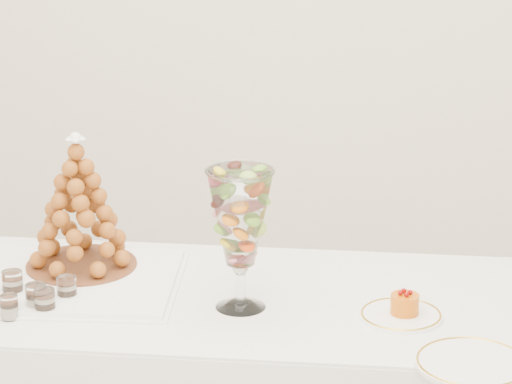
# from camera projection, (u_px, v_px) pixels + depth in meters

# --- Properties ---
(lace_tray) EXTENTS (0.64, 0.50, 0.02)m
(lace_tray) POSITION_uv_depth(u_px,v_px,m) (62.00, 281.00, 3.23)
(lace_tray) COLOR white
(lace_tray) RESTS_ON buffet_table
(macaron_vase) EXTENTS (0.17, 0.17, 0.37)m
(macaron_vase) POSITION_uv_depth(u_px,v_px,m) (240.00, 219.00, 3.02)
(macaron_vase) COLOR white
(macaron_vase) RESTS_ON buffet_table
(cake_plate) EXTENTS (0.21, 0.21, 0.01)m
(cake_plate) POSITION_uv_depth(u_px,v_px,m) (401.00, 316.00, 3.03)
(cake_plate) COLOR white
(cake_plate) RESTS_ON buffet_table
(spare_plate) EXTENTS (0.27, 0.27, 0.01)m
(spare_plate) POSITION_uv_depth(u_px,v_px,m) (472.00, 364.00, 2.78)
(spare_plate) COLOR white
(spare_plate) RESTS_ON buffet_table
(verrine_a) EXTENTS (0.06, 0.06, 0.07)m
(verrine_a) POSITION_uv_depth(u_px,v_px,m) (13.00, 285.00, 3.14)
(verrine_a) COLOR white
(verrine_a) RESTS_ON buffet_table
(verrine_b) EXTENTS (0.06, 0.06, 0.07)m
(verrine_b) POSITION_uv_depth(u_px,v_px,m) (37.00, 298.00, 3.05)
(verrine_b) COLOR white
(verrine_b) RESTS_ON buffet_table
(verrine_c) EXTENTS (0.06, 0.06, 0.07)m
(verrine_c) POSITION_uv_depth(u_px,v_px,m) (67.00, 289.00, 3.11)
(verrine_c) COLOR white
(verrine_c) RESTS_ON buffet_table
(verrine_d) EXTENTS (0.05, 0.05, 0.06)m
(verrine_d) POSITION_uv_depth(u_px,v_px,m) (9.00, 307.00, 3.01)
(verrine_d) COLOR white
(verrine_d) RESTS_ON buffet_table
(verrine_e) EXTENTS (0.06, 0.06, 0.07)m
(verrine_e) POSITION_uv_depth(u_px,v_px,m) (45.00, 302.00, 3.03)
(verrine_e) COLOR white
(verrine_e) RESTS_ON buffet_table
(croquembouche) EXTENTS (0.30, 0.30, 0.38)m
(croquembouche) POSITION_uv_depth(u_px,v_px,m) (79.00, 202.00, 3.25)
(croquembouche) COLOR brown
(croquembouche) RESTS_ON lace_tray
(mousse_cake) EXTENTS (0.07, 0.07, 0.06)m
(mousse_cake) POSITION_uv_depth(u_px,v_px,m) (405.00, 304.00, 3.02)
(mousse_cake) COLOR #C45709
(mousse_cake) RESTS_ON cake_plate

